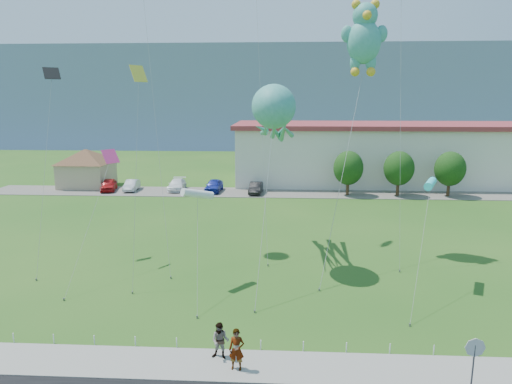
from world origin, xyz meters
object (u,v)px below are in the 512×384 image
(parked_car_blue, at_px, (214,186))
(teddy_bear_kite, at_px, (364,36))
(pavilion, at_px, (86,164))
(parked_car_red, at_px, (109,185))
(pedestrian_right, at_px, (220,341))
(octopus_kite, at_px, (274,116))
(warehouse, at_px, (454,153))
(stop_sign, at_px, (474,353))
(parked_car_black, at_px, (256,188))
(pedestrian_left, at_px, (237,349))
(parked_car_white, at_px, (177,185))
(parked_car_silver, at_px, (132,185))

(parked_car_blue, height_order, teddy_bear_kite, teddy_bear_kite)
(pavilion, distance_m, parked_car_red, 5.37)
(pedestrian_right, relative_size, octopus_kite, 0.13)
(pavilion, xyz_separation_m, warehouse, (50.00, 6.00, 1.10))
(pedestrian_right, bearing_deg, stop_sign, -2.07)
(pedestrian_right, height_order, teddy_bear_kite, teddy_bear_kite)
(parked_car_black, height_order, octopus_kite, octopus_kite)
(pedestrian_left, bearing_deg, teddy_bear_kite, 70.33)
(parked_car_white, height_order, parked_car_black, parked_car_white)
(octopus_kite, relative_size, teddy_bear_kite, 0.72)
(pavilion, bearing_deg, pedestrian_right, -60.01)
(warehouse, xyz_separation_m, parked_car_silver, (-43.16, -8.57, -3.40))
(pedestrian_left, xyz_separation_m, parked_car_silver, (-17.20, 38.49, -0.30))
(octopus_kite, bearing_deg, stop_sign, -61.27)
(parked_car_blue, bearing_deg, warehouse, 18.55)
(pedestrian_right, xyz_separation_m, parked_car_white, (-10.64, 38.21, -0.20))
(pedestrian_right, height_order, parked_car_white, pedestrian_right)
(warehouse, relative_size, parked_car_blue, 13.48)
(parked_car_silver, relative_size, octopus_kite, 0.30)
(pedestrian_right, bearing_deg, parked_car_black, 99.41)
(pedestrian_left, distance_m, parked_car_blue, 38.81)
(pedestrian_left, xyz_separation_m, octopus_kite, (1.31, 13.72, 9.44))
(stop_sign, relative_size, parked_car_white, 0.53)
(warehouse, bearing_deg, parked_car_red, -169.11)
(parked_car_white, bearing_deg, warehouse, 9.24)
(warehouse, bearing_deg, stop_sign, -108.90)
(pedestrian_left, xyz_separation_m, pedestrian_right, (-0.81, 0.82, -0.08))
(parked_car_silver, distance_m, octopus_kite, 32.42)
(parked_car_blue, relative_size, parked_car_black, 1.10)
(warehouse, bearing_deg, parked_car_blue, -164.85)
(pedestrian_left, distance_m, parked_car_white, 40.67)
(octopus_kite, bearing_deg, parked_car_silver, 126.77)
(pavilion, bearing_deg, stop_sign, -51.56)
(octopus_kite, distance_m, teddy_bear_kite, 9.19)
(pedestrian_left, bearing_deg, parked_car_blue, 104.33)
(pedestrian_left, bearing_deg, pavilion, 124.94)
(parked_car_silver, bearing_deg, teddy_bear_kite, -45.13)
(pedestrian_left, height_order, parked_car_blue, pedestrian_left)
(pavilion, bearing_deg, parked_car_black, -8.84)
(stop_sign, bearing_deg, pedestrian_left, 173.09)
(pedestrian_right, relative_size, parked_car_black, 0.41)
(pedestrian_left, height_order, pedestrian_right, pedestrian_left)
(pedestrian_right, xyz_separation_m, octopus_kite, (2.13, 12.90, 9.53))
(parked_car_red, distance_m, parked_car_black, 18.85)
(pavilion, relative_size, parked_car_red, 2.11)
(parked_car_white, bearing_deg, pavilion, 167.93)
(stop_sign, height_order, pedestrian_left, stop_sign)
(warehouse, relative_size, parked_car_black, 14.77)
(parked_car_black, bearing_deg, parked_car_red, -178.94)
(parked_car_red, xyz_separation_m, octopus_kite, (21.38, -24.48, 9.67))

